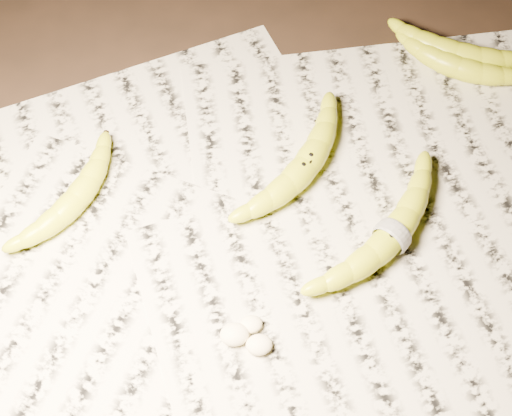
{
  "coord_description": "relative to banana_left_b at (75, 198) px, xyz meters",
  "views": [
    {
      "loc": [
        -0.04,
        -0.41,
        0.78
      ],
      "look_at": [
        0.01,
        0.03,
        0.05
      ],
      "focal_mm": 50.0,
      "sensor_mm": 36.0,
      "label": 1
    }
  ],
  "objects": [
    {
      "name": "ground",
      "position": [
        0.21,
        -0.08,
        -0.02
      ],
      "size": [
        3.0,
        3.0,
        0.0
      ],
      "primitive_type": "plane",
      "color": "black",
      "rests_on": "ground"
    },
    {
      "name": "newspaper_patch",
      "position": [
        0.22,
        -0.07,
        -0.02
      ],
      "size": [
        0.9,
        0.7,
        0.01
      ],
      "primitive_type": "cube",
      "color": "beige",
      "rests_on": "ground"
    },
    {
      "name": "flesh_chunk_b",
      "position": [
        0.21,
        -0.21,
        -0.01
      ],
      "size": [
        0.03,
        0.03,
        0.02
      ],
      "primitive_type": "ellipsoid",
      "color": "beige",
      "rests_on": "newspaper_patch"
    },
    {
      "name": "banana_left_b",
      "position": [
        0.0,
        0.0,
        0.0
      ],
      "size": [
        0.15,
        0.17,
        0.03
      ],
      "primitive_type": null,
      "rotation": [
        0.0,
        0.0,
        0.92
      ],
      "color": "#BACB19",
      "rests_on": "newspaper_patch"
    },
    {
      "name": "banana_taped",
      "position": [
        0.38,
        -0.09,
        0.0
      ],
      "size": [
        0.2,
        0.2,
        0.04
      ],
      "primitive_type": null,
      "rotation": [
        0.0,
        0.0,
        0.76
      ],
      "color": "#BACB19",
      "rests_on": "newspaper_patch"
    },
    {
      "name": "flesh_chunk_a",
      "position": [
        0.18,
        -0.2,
        -0.01
      ],
      "size": [
        0.03,
        0.03,
        0.02
      ],
      "primitive_type": "ellipsoid",
      "color": "beige",
      "rests_on": "newspaper_patch"
    },
    {
      "name": "banana_center",
      "position": [
        0.29,
        0.02,
        0.0
      ],
      "size": [
        0.18,
        0.2,
        0.04
      ],
      "primitive_type": null,
      "rotation": [
        0.0,
        0.0,
        0.87
      ],
      "color": "#BACB19",
      "rests_on": "newspaper_patch"
    },
    {
      "name": "banana_upper_a",
      "position": [
        0.53,
        0.16,
        0.0
      ],
      "size": [
        0.18,
        0.13,
        0.03
      ],
      "primitive_type": null,
      "rotation": [
        0.0,
        0.0,
        -0.53
      ],
      "color": "#BACB19",
      "rests_on": "newspaper_patch"
    },
    {
      "name": "banana_upper_b",
      "position": [
        0.53,
        0.19,
        0.0
      ],
      "size": [
        0.19,
        0.13,
        0.04
      ],
      "primitive_type": null,
      "rotation": [
        0.0,
        0.0,
        -0.46
      ],
      "color": "#BACB19",
      "rests_on": "newspaper_patch"
    },
    {
      "name": "flesh_chunk_c",
      "position": [
        0.2,
        -0.18,
        -0.01
      ],
      "size": [
        0.03,
        0.02,
        0.02
      ],
      "primitive_type": "ellipsoid",
      "color": "beige",
      "rests_on": "newspaper_patch"
    },
    {
      "name": "measuring_tape",
      "position": [
        0.38,
        -0.09,
        0.0
      ],
      "size": [
        0.04,
        0.04,
        0.05
      ],
      "primitive_type": "torus",
      "rotation": [
        0.0,
        1.57,
        0.76
      ],
      "color": "white",
      "rests_on": "newspaper_patch"
    }
  ]
}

